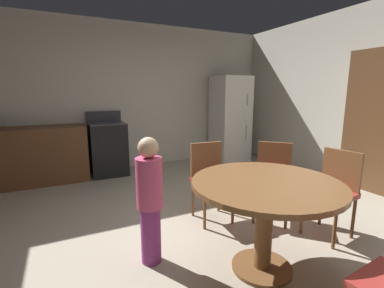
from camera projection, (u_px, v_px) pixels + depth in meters
The scene contains 12 objects.
ground_plane at pixel (206, 244), 2.60m from camera, with size 14.00×14.00×0.00m, color #A89E89.
wall_back at pixel (127, 97), 5.12m from camera, with size 6.06×0.12×2.70m, color beige.
wall_right at pixel (374, 98), 3.88m from camera, with size 0.12×5.64×2.70m, color beige.
kitchen_counter at pixel (21, 157), 4.17m from camera, with size 1.92×0.60×0.90m, color brown.
oven_range at pixel (108, 148), 4.74m from camera, with size 0.60×0.60×1.10m.
refrigerator at pixel (230, 119), 5.69m from camera, with size 0.68×0.68×1.76m.
door_panelled at pixel (373, 122), 3.83m from camera, with size 0.05×0.84×2.04m, color brown.
dining_table at pixel (265, 201), 2.12m from camera, with size 1.17×1.17×0.76m.
chair_northeast at pixel (273, 176), 3.07m from camera, with size 0.57×0.57×0.87m.
chair_east at pixel (334, 188), 2.69m from camera, with size 0.45×0.45×0.87m.
chair_north at pixel (210, 176), 3.06m from camera, with size 0.43×0.43×0.87m.
person_child at pixel (150, 198), 2.23m from camera, with size 0.30×0.30×1.09m.
Camera 1 is at (-1.16, -2.07, 1.44)m, focal length 25.17 mm.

